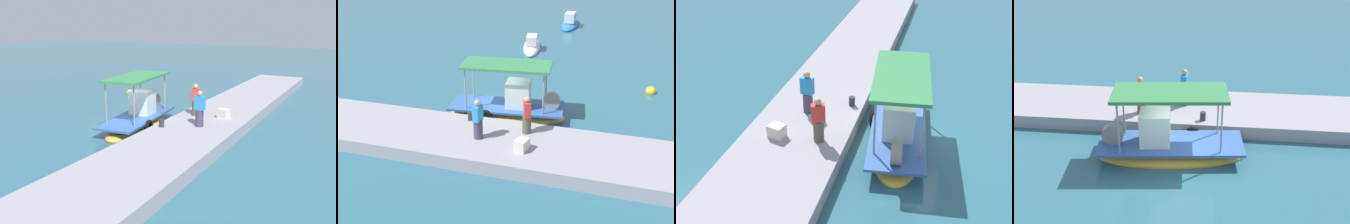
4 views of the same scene
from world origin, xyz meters
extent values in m
plane|color=#2F6377|center=(0.00, 0.00, 0.00)|extent=(120.00, 120.00, 0.00)
cube|color=#9A959D|center=(0.00, -3.73, 0.28)|extent=(36.00, 3.64, 0.57)
ellipsoid|color=gold|center=(0.49, -0.37, 0.06)|extent=(5.77, 2.53, 0.83)
cube|color=#375FA9|center=(0.49, -0.37, 0.53)|extent=(5.55, 2.51, 0.10)
cube|color=silver|center=(1.05, -0.31, 1.15)|extent=(1.21, 1.17, 1.34)
cylinder|color=gray|center=(2.19, 0.55, 1.49)|extent=(0.07, 0.07, 2.02)
cylinder|color=gray|center=(2.35, -0.90, 1.49)|extent=(0.07, 0.07, 2.02)
cylinder|color=gray|center=(-1.37, 0.16, 1.49)|extent=(0.07, 0.07, 2.02)
cylinder|color=gray|center=(-1.20, -1.30, 1.49)|extent=(0.07, 0.07, 2.02)
cube|color=#38894F|center=(0.49, -0.37, 2.56)|extent=(4.26, 2.30, 0.12)
torus|color=black|center=(-0.23, -1.46, 0.33)|extent=(0.76, 0.26, 0.74)
cylinder|color=gray|center=(2.61, -0.13, 0.93)|extent=(0.83, 0.44, 0.80)
cylinder|color=#50503C|center=(2.09, -2.83, 0.94)|extent=(0.47, 0.47, 0.75)
cube|color=red|center=(2.09, -2.83, 1.63)|extent=(0.41, 0.52, 0.62)
sphere|color=tan|center=(2.09, -2.83, 2.06)|extent=(0.25, 0.25, 0.25)
cylinder|color=#403A57|center=(0.34, -3.84, 0.95)|extent=(0.42, 0.42, 0.77)
cube|color=#2C92DA|center=(0.34, -3.84, 1.66)|extent=(0.32, 0.50, 0.64)
sphere|color=tan|center=(0.34, -3.84, 2.10)|extent=(0.25, 0.25, 0.25)
cylinder|color=#2D2D33|center=(-0.57, -2.36, 0.75)|extent=(0.24, 0.24, 0.36)
cube|color=beige|center=(2.26, -4.29, 0.80)|extent=(0.55, 0.63, 0.46)
sphere|color=yellow|center=(7.24, 4.67, 0.11)|extent=(0.56, 0.56, 0.56)
ellipsoid|color=white|center=(-1.06, 11.55, 0.10)|extent=(2.08, 5.01, 0.71)
cube|color=silver|center=(-0.98, 11.07, 0.78)|extent=(0.99, 1.57, 0.63)
ellipsoid|color=#2F7AC5|center=(0.61, 19.93, 0.10)|extent=(1.45, 5.25, 0.70)
cube|color=silver|center=(0.61, 19.41, 0.86)|extent=(0.87, 1.58, 0.83)
camera|label=1|loc=(-14.83, -10.45, 5.35)|focal=39.98mm
camera|label=2|loc=(5.50, -17.30, 8.34)|focal=43.26mm
camera|label=3|loc=(13.09, 1.02, 8.40)|focal=44.14mm
camera|label=4|loc=(-1.40, 12.88, 8.20)|focal=44.18mm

